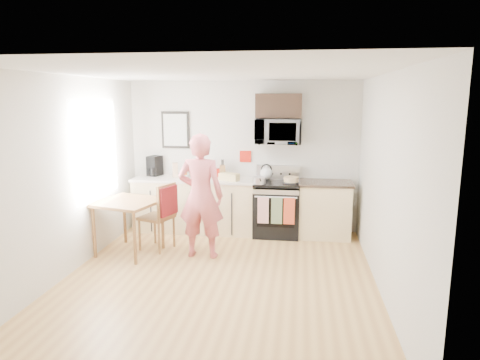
# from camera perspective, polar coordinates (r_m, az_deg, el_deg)

# --- Properties ---
(floor) EXTENTS (4.60, 4.60, 0.00)m
(floor) POSITION_cam_1_polar(r_m,az_deg,el_deg) (5.67, -2.90, -13.14)
(floor) COLOR #AA7941
(floor) RESTS_ON ground
(back_wall) EXTENTS (4.00, 0.04, 2.60)m
(back_wall) POSITION_cam_1_polar(r_m,az_deg,el_deg) (7.52, 0.36, 3.19)
(back_wall) COLOR beige
(back_wall) RESTS_ON floor
(front_wall) EXTENTS (4.00, 0.04, 2.60)m
(front_wall) POSITION_cam_1_polar(r_m,az_deg,el_deg) (3.13, -11.29, -8.16)
(front_wall) COLOR beige
(front_wall) RESTS_ON floor
(left_wall) EXTENTS (0.04, 4.60, 2.60)m
(left_wall) POSITION_cam_1_polar(r_m,az_deg,el_deg) (5.99, -22.16, 0.39)
(left_wall) COLOR beige
(left_wall) RESTS_ON floor
(right_wall) EXTENTS (0.04, 4.60, 2.60)m
(right_wall) POSITION_cam_1_polar(r_m,az_deg,el_deg) (5.27, 18.82, -0.72)
(right_wall) COLOR beige
(right_wall) RESTS_ON floor
(ceiling) EXTENTS (4.00, 4.60, 0.04)m
(ceiling) POSITION_cam_1_polar(r_m,az_deg,el_deg) (5.19, -3.18, 14.10)
(ceiling) COLOR silver
(ceiling) RESTS_ON back_wall
(window) EXTENTS (0.06, 1.40, 1.50)m
(window) POSITION_cam_1_polar(r_m,az_deg,el_deg) (6.63, -18.58, 3.76)
(window) COLOR silver
(window) RESTS_ON left_wall
(cabinet_left) EXTENTS (2.10, 0.60, 0.90)m
(cabinet_left) POSITION_cam_1_polar(r_m,az_deg,el_deg) (7.54, -6.00, -3.43)
(cabinet_left) COLOR beige
(cabinet_left) RESTS_ON floor
(countertop_left) EXTENTS (2.14, 0.64, 0.04)m
(countertop_left) POSITION_cam_1_polar(r_m,az_deg,el_deg) (7.44, -6.08, 0.08)
(countertop_left) COLOR beige
(countertop_left) RESTS_ON cabinet_left
(cabinet_right) EXTENTS (0.84, 0.60, 0.90)m
(cabinet_right) POSITION_cam_1_polar(r_m,az_deg,el_deg) (7.33, 11.20, -4.00)
(cabinet_right) COLOR beige
(cabinet_right) RESTS_ON floor
(countertop_right) EXTENTS (0.88, 0.64, 0.04)m
(countertop_right) POSITION_cam_1_polar(r_m,az_deg,el_deg) (7.23, 11.33, -0.40)
(countertop_right) COLOR black
(countertop_right) RESTS_ON cabinet_right
(range) EXTENTS (0.76, 0.70, 1.16)m
(range) POSITION_cam_1_polar(r_m,az_deg,el_deg) (7.31, 4.92, -3.98)
(range) COLOR black
(range) RESTS_ON floor
(microwave) EXTENTS (0.76, 0.51, 0.42)m
(microwave) POSITION_cam_1_polar(r_m,az_deg,el_deg) (7.19, 5.14, 6.48)
(microwave) COLOR silver
(microwave) RESTS_ON back_wall
(upper_cabinet) EXTENTS (0.76, 0.35, 0.40)m
(upper_cabinet) POSITION_cam_1_polar(r_m,az_deg,el_deg) (7.22, 5.21, 9.83)
(upper_cabinet) COLOR black
(upper_cabinet) RESTS_ON back_wall
(wall_art) EXTENTS (0.50, 0.04, 0.65)m
(wall_art) POSITION_cam_1_polar(r_m,az_deg,el_deg) (7.70, -8.60, 6.62)
(wall_art) COLOR black
(wall_art) RESTS_ON back_wall
(wall_trivet) EXTENTS (0.20, 0.02, 0.20)m
(wall_trivet) POSITION_cam_1_polar(r_m,az_deg,el_deg) (7.50, 0.72, 3.16)
(wall_trivet) COLOR #B41B0F
(wall_trivet) RESTS_ON back_wall
(person) EXTENTS (0.67, 0.44, 1.82)m
(person) POSITION_cam_1_polar(r_m,az_deg,el_deg) (6.21, -5.26, -2.15)
(person) COLOR #C6364C
(person) RESTS_ON floor
(dining_table) EXTENTS (0.91, 0.91, 0.81)m
(dining_table) POSITION_cam_1_polar(r_m,az_deg,el_deg) (6.58, -14.68, -3.48)
(dining_table) COLOR brown
(dining_table) RESTS_ON floor
(chair) EXTENTS (0.60, 0.56, 1.04)m
(chair) POSITION_cam_1_polar(r_m,az_deg,el_deg) (6.59, -10.13, -3.68)
(chair) COLOR brown
(chair) RESTS_ON floor
(knife_block) EXTENTS (0.12, 0.15, 0.22)m
(knife_block) POSITION_cam_1_polar(r_m,az_deg,el_deg) (7.45, -2.34, 1.15)
(knife_block) COLOR brown
(knife_block) RESTS_ON countertop_left
(utensil_crock) EXTENTS (0.11, 0.11, 0.34)m
(utensil_crock) POSITION_cam_1_polar(r_m,az_deg,el_deg) (7.55, -3.12, 1.48)
(utensil_crock) COLOR #B41B0F
(utensil_crock) RESTS_ON countertop_left
(fruit_bowl) EXTENTS (0.24, 0.24, 0.11)m
(fruit_bowl) POSITION_cam_1_polar(r_m,az_deg,el_deg) (7.55, -7.50, 0.69)
(fruit_bowl) COLOR white
(fruit_bowl) RESTS_ON countertop_left
(milk_carton) EXTENTS (0.12, 0.12, 0.25)m
(milk_carton) POSITION_cam_1_polar(r_m,az_deg,el_deg) (7.57, -8.63, 1.32)
(milk_carton) COLOR tan
(milk_carton) RESTS_ON countertop_left
(coffee_maker) EXTENTS (0.26, 0.32, 0.35)m
(coffee_maker) POSITION_cam_1_polar(r_m,az_deg,el_deg) (7.78, -11.33, 1.79)
(coffee_maker) COLOR black
(coffee_maker) RESTS_ON countertop_left
(bread_bag) EXTENTS (0.37, 0.26, 0.12)m
(bread_bag) POSITION_cam_1_polar(r_m,az_deg,el_deg) (7.20, -1.46, 0.42)
(bread_bag) COLOR tan
(bread_bag) RESTS_ON countertop_left
(cake) EXTENTS (0.30, 0.30, 0.10)m
(cake) POSITION_cam_1_polar(r_m,az_deg,el_deg) (7.12, 6.86, 0.00)
(cake) COLOR black
(cake) RESTS_ON range
(kettle) EXTENTS (0.21, 0.21, 0.27)m
(kettle) POSITION_cam_1_polar(r_m,az_deg,el_deg) (7.37, 3.53, 0.97)
(kettle) COLOR white
(kettle) RESTS_ON range
(pot) EXTENTS (0.21, 0.36, 0.11)m
(pot) POSITION_cam_1_polar(r_m,az_deg,el_deg) (7.00, 2.60, -0.06)
(pot) COLOR silver
(pot) RESTS_ON range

